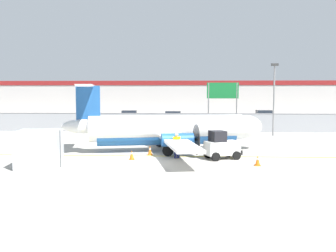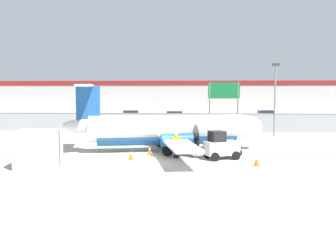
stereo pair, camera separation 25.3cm
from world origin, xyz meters
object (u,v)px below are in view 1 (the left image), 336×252
(ground_crew_worker, at_px, (177,144))
(traffic_cone_near_left, at_px, (258,161))
(traffic_cone_far_left, at_px, (150,151))
(parked_car_2, at_px, (174,117))
(traffic_cone_near_right, at_px, (132,155))
(parked_car_3, at_px, (217,121))
(commuter_airplane, at_px, (171,130))
(baggage_tug, at_px, (221,146))
(apron_light_pole, at_px, (274,93))
(parked_car_4, at_px, (265,115))
(highway_sign, at_px, (223,95))
(parked_car_1, at_px, (130,116))
(cargo_container, at_px, (39,149))
(parked_car_0, at_px, (64,120))

(ground_crew_worker, bearing_deg, traffic_cone_near_left, -140.08)
(traffic_cone_far_left, xyz_separation_m, parked_car_2, (0.74, 28.08, 0.58))
(traffic_cone_near_right, relative_size, parked_car_3, 0.15)
(commuter_airplane, xyz_separation_m, parked_car_2, (-0.66, 26.25, -0.71))
(traffic_cone_near_left, distance_m, parked_car_3, 24.12)
(traffic_cone_far_left, bearing_deg, traffic_cone_near_right, -118.15)
(baggage_tug, relative_size, apron_light_pole, 0.35)
(parked_car_4, bearing_deg, apron_light_pole, -103.61)
(traffic_cone_near_right, bearing_deg, parked_car_4, 65.28)
(highway_sign, bearing_deg, parked_car_1, 134.02)
(cargo_container, bearing_deg, parked_car_4, 54.15)
(baggage_tug, xyz_separation_m, highway_sign, (1.82, 18.45, 3.28))
(parked_car_4, xyz_separation_m, apron_light_pole, (-3.17, -19.55, 3.41))
(baggage_tug, height_order, ground_crew_worker, baggage_tug)
(parked_car_4, bearing_deg, highway_sign, -122.40)
(traffic_cone_near_left, height_order, traffic_cone_far_left, same)
(parked_car_4, distance_m, highway_sign, 17.01)
(parked_car_2, height_order, apron_light_pole, apron_light_pole)
(traffic_cone_near_left, relative_size, parked_car_4, 0.15)
(parked_car_4, distance_m, apron_light_pole, 20.10)
(cargo_container, xyz_separation_m, highway_sign, (12.68, 21.85, 3.04))
(commuter_airplane, height_order, parked_car_4, commuter_airplane)
(ground_crew_worker, xyz_separation_m, parked_car_1, (-7.84, 31.37, -0.06))
(parked_car_0, height_order, parked_car_3, same)
(cargo_container, bearing_deg, ground_crew_worker, 17.46)
(traffic_cone_near_left, xyz_separation_m, traffic_cone_near_right, (-7.83, 1.66, 0.00))
(cargo_container, bearing_deg, traffic_cone_far_left, 31.81)
(traffic_cone_far_left, bearing_deg, parked_car_2, 88.48)
(commuter_airplane, relative_size, parked_car_3, 3.64)
(commuter_airplane, height_order, ground_crew_worker, commuter_airplane)
(cargo_container, xyz_separation_m, traffic_cone_near_left, (12.82, 1.20, -0.79))
(parked_car_2, height_order, parked_car_3, same)
(ground_crew_worker, height_order, parked_car_1, same)
(cargo_container, xyz_separation_m, traffic_cone_far_left, (6.00, 4.75, -0.79))
(highway_sign, bearing_deg, apron_light_pole, -45.86)
(parked_car_2, bearing_deg, parked_car_1, 162.24)
(parked_car_2, distance_m, parked_car_4, 14.28)
(cargo_container, height_order, parked_car_2, cargo_container)
(parked_car_4, relative_size, highway_sign, 0.79)
(commuter_airplane, xyz_separation_m, traffic_cone_near_right, (-2.41, -3.71, -1.29))
(commuter_airplane, bearing_deg, traffic_cone_near_right, -134.56)
(traffic_cone_near_right, distance_m, apron_light_pole, 19.23)
(traffic_cone_near_left, bearing_deg, apron_light_pole, 74.03)
(cargo_container, height_order, apron_light_pole, apron_light_pole)
(commuter_airplane, bearing_deg, cargo_container, -149.92)
(cargo_container, bearing_deg, parked_car_2, 71.81)
(ground_crew_worker, distance_m, parked_car_3, 22.23)
(apron_light_pole, bearing_deg, ground_crew_worker, -124.92)
(parked_car_2, bearing_deg, ground_crew_worker, -88.25)
(apron_light_pole, bearing_deg, parked_car_0, 159.20)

